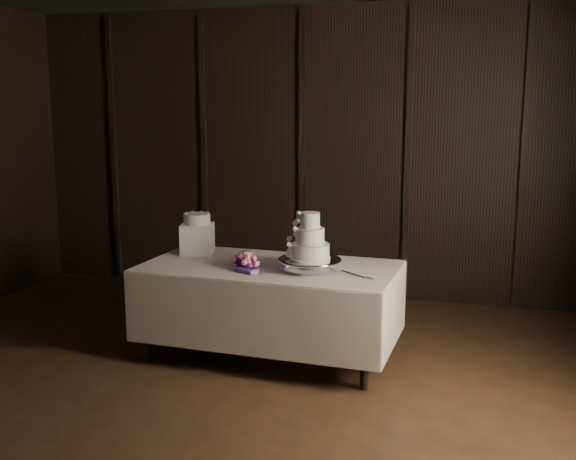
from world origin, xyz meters
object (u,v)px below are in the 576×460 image
Objects in this scene: cake_stand at (310,265)px; wedding_cake at (306,241)px; display_table at (270,307)px; bouquet at (245,261)px; small_cake at (197,219)px; box_pedestal at (197,239)px.

cake_stand is 0.19m from wedding_cake.
display_table is at bearing 155.34° from wedding_cake.
bouquet is (-0.15, -0.15, 0.40)m from display_table.
wedding_cake is at bearing -19.02° from small_cake.
display_table is at bearing -19.74° from small_cake.
cake_stand is 1.35× the size of wedding_cake.
display_table is 5.68× the size of wedding_cake.
small_cake is at bearing 144.28° from bouquet.
wedding_cake is at bearing -14.55° from display_table.
box_pedestal reaches higher than display_table.
box_pedestal is (-1.04, 0.36, -0.11)m from wedding_cake.
cake_stand is at bearing 22.47° from wedding_cake.
display_table is 4.21× the size of cake_stand.
wedding_cake is 1.38× the size of box_pedestal.
bouquet is 0.74m from small_cake.
box_pedestal is at bearing 144.28° from bouquet.
cake_stand is at bearing -17.86° from box_pedestal.
wedding_cake is 1.60× the size of small_cake.
box_pedestal is (-1.07, 0.34, 0.08)m from cake_stand.
display_table is 0.90m from box_pedestal.
display_table is 5.45× the size of bouquet.
bouquet reaches higher than cake_stand.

